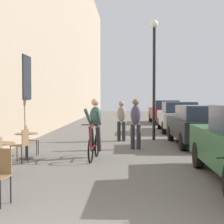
{
  "coord_description": "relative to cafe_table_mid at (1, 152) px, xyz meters",
  "views": [
    {
      "loc": [
        0.71,
        -3.3,
        1.71
      ],
      "look_at": [
        -0.04,
        13.97,
        1.04
      ],
      "focal_mm": 56.95,
      "sensor_mm": 36.0,
      "label": 1
    }
  ],
  "objects": [
    {
      "name": "cafe_chair_far_toward_wall",
      "position": [
        0.02,
        1.51,
        -0.0
      ],
      "size": [
        0.45,
        0.45,
        0.89
      ],
      "color": "black",
      "rests_on": "ground_plane"
    },
    {
      "name": "parked_car_third",
      "position": [
        5.39,
        10.58,
        0.27
      ],
      "size": [
        1.87,
        4.33,
        1.53
      ],
      "color": "#B7B7BC",
      "rests_on": "ground_plane"
    },
    {
      "name": "street_lamp",
      "position": [
        3.9,
        6.91,
        2.59
      ],
      "size": [
        0.32,
        0.32,
        4.9
      ],
      "color": "black",
      "rests_on": "ground_plane"
    },
    {
      "name": "cafe_table_mid",
      "position": [
        0.0,
        0.0,
        0.0
      ],
      "size": [
        0.64,
        0.64,
        0.72
      ],
      "color": "black",
      "rests_on": "ground_plane"
    },
    {
      "name": "cafe_table_far",
      "position": [
        -0.06,
        2.2,
        0.0
      ],
      "size": [
        0.64,
        0.64,
        0.72
      ],
      "color": "black",
      "rests_on": "ground_plane"
    },
    {
      "name": "parked_car_fourth",
      "position": [
        5.38,
        16.91,
        0.3
      ],
      "size": [
        1.95,
        4.47,
        1.58
      ],
      "color": "maroon",
      "rests_on": "ground_plane"
    },
    {
      "name": "pedestrian_near",
      "position": [
        3.09,
        4.18,
        0.43
      ],
      "size": [
        0.36,
        0.27,
        1.69
      ],
      "color": "#26262D",
      "rests_on": "ground_plane"
    },
    {
      "name": "pedestrian_mid",
      "position": [
        2.57,
        6.41,
        0.38
      ],
      "size": [
        0.38,
        0.3,
        1.61
      ],
      "color": "#26262D",
      "rests_on": "ground_plane"
    },
    {
      "name": "parked_car_second",
      "position": [
        5.36,
        5.16,
        0.24
      ],
      "size": [
        1.82,
        4.15,
        1.46
      ],
      "color": "black",
      "rests_on": "ground_plane"
    },
    {
      "name": "cafe_chair_far_toward_street",
      "position": [
        -0.13,
        2.78,
        -0.0
      ],
      "size": [
        0.42,
        0.42,
        0.89
      ],
      "color": "black",
      "rests_on": "ground_plane"
    },
    {
      "name": "cyclist_on_bicycle",
      "position": [
        1.88,
        2.29,
        0.29
      ],
      "size": [
        0.52,
        1.76,
        1.74
      ],
      "color": "black",
      "rests_on": "ground_plane"
    }
  ]
}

